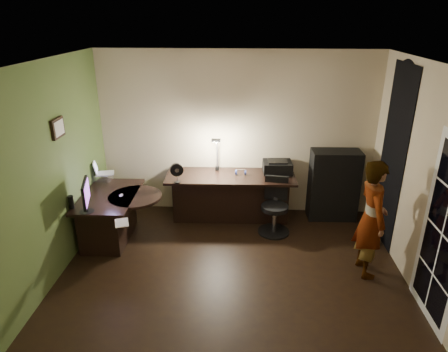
# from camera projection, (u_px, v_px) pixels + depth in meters

# --- Properties ---
(floor) EXTENTS (4.50, 4.00, 0.01)m
(floor) POSITION_uv_depth(u_px,v_px,m) (231.00, 278.00, 5.19)
(floor) COLOR black
(floor) RESTS_ON ground
(ceiling) EXTENTS (4.50, 4.00, 0.01)m
(ceiling) POSITION_uv_depth(u_px,v_px,m) (233.00, 63.00, 4.17)
(ceiling) COLOR silver
(ceiling) RESTS_ON floor
(wall_back) EXTENTS (4.50, 0.01, 2.70)m
(wall_back) POSITION_uv_depth(u_px,v_px,m) (236.00, 135.00, 6.54)
(wall_back) COLOR #C4B28F
(wall_back) RESTS_ON floor
(wall_front) EXTENTS (4.50, 0.01, 2.70)m
(wall_front) POSITION_uv_depth(u_px,v_px,m) (220.00, 293.00, 2.83)
(wall_front) COLOR #C4B28F
(wall_front) RESTS_ON floor
(wall_left) EXTENTS (0.01, 4.00, 2.70)m
(wall_left) POSITION_uv_depth(u_px,v_px,m) (45.00, 178.00, 4.80)
(wall_left) COLOR #C4B28F
(wall_left) RESTS_ON floor
(wall_right) EXTENTS (0.01, 4.00, 2.70)m
(wall_right) POSITION_uv_depth(u_px,v_px,m) (428.00, 187.00, 4.56)
(wall_right) COLOR #C4B28F
(wall_right) RESTS_ON floor
(green_wall_overlay) EXTENTS (0.00, 4.00, 2.70)m
(green_wall_overlay) POSITION_uv_depth(u_px,v_px,m) (46.00, 178.00, 4.80)
(green_wall_overlay) COLOR #4D652E
(green_wall_overlay) RESTS_ON floor
(arched_doorway) EXTENTS (0.01, 0.90, 2.60)m
(arched_doorway) POSITION_uv_depth(u_px,v_px,m) (393.00, 157.00, 5.64)
(arched_doorway) COLOR black
(arched_doorway) RESTS_ON floor
(french_door) EXTENTS (0.02, 0.92, 2.10)m
(french_door) POSITION_uv_depth(u_px,v_px,m) (443.00, 234.00, 4.17)
(french_door) COLOR white
(french_door) RESTS_ON floor
(framed_picture) EXTENTS (0.04, 0.30, 0.25)m
(framed_picture) POSITION_uv_depth(u_px,v_px,m) (58.00, 128.00, 5.03)
(framed_picture) COLOR black
(framed_picture) RESTS_ON wall_left
(desk_left) EXTENTS (0.80, 1.28, 0.73)m
(desk_left) POSITION_uv_depth(u_px,v_px,m) (112.00, 217.00, 5.97)
(desk_left) COLOR black
(desk_left) RESTS_ON floor
(desk_right) EXTENTS (2.09, 0.78, 0.78)m
(desk_right) POSITION_uv_depth(u_px,v_px,m) (230.00, 197.00, 6.56)
(desk_right) COLOR black
(desk_right) RESTS_ON floor
(cabinet) EXTENTS (0.79, 0.41, 1.17)m
(cabinet) POSITION_uv_depth(u_px,v_px,m) (333.00, 185.00, 6.53)
(cabinet) COLOR black
(cabinet) RESTS_ON floor
(laptop_stand) EXTENTS (0.29, 0.25, 0.11)m
(laptop_stand) POSITION_uv_depth(u_px,v_px,m) (103.00, 177.00, 6.35)
(laptop_stand) COLOR silver
(laptop_stand) RESTS_ON desk_left
(laptop) EXTENTS (0.37, 0.36, 0.21)m
(laptop) POSITION_uv_depth(u_px,v_px,m) (104.00, 168.00, 6.29)
(laptop) COLOR silver
(laptop) RESTS_ON laptop_stand
(monitor) EXTENTS (0.23, 0.50, 0.32)m
(monitor) POSITION_uv_depth(u_px,v_px,m) (85.00, 201.00, 5.29)
(monitor) COLOR black
(monitor) RESTS_ON desk_left
(mouse) EXTENTS (0.08, 0.10, 0.03)m
(mouse) POSITION_uv_depth(u_px,v_px,m) (121.00, 195.00, 5.81)
(mouse) COLOR silver
(mouse) RESTS_ON desk_left
(phone) EXTENTS (0.09, 0.13, 0.01)m
(phone) POSITION_uv_depth(u_px,v_px,m) (131.00, 194.00, 5.88)
(phone) COLOR black
(phone) RESTS_ON desk_left
(pen) EXTENTS (0.08, 0.13, 0.01)m
(pen) POSITION_uv_depth(u_px,v_px,m) (118.00, 189.00, 6.04)
(pen) COLOR black
(pen) RESTS_ON desk_left
(speaker) EXTENTS (0.09, 0.09, 0.19)m
(speaker) POSITION_uv_depth(u_px,v_px,m) (71.00, 203.00, 5.41)
(speaker) COLOR black
(speaker) RESTS_ON desk_left
(notepad) EXTENTS (0.23, 0.27, 0.01)m
(notepad) POSITION_uv_depth(u_px,v_px,m) (122.00, 223.00, 5.07)
(notepad) COLOR silver
(notepad) RESTS_ON desk_left
(desk_fan) EXTENTS (0.22, 0.15, 0.31)m
(desk_fan) POSITION_uv_depth(u_px,v_px,m) (177.00, 173.00, 6.06)
(desk_fan) COLOR black
(desk_fan) RESTS_ON desk_right
(headphones) EXTENTS (0.19, 0.09, 0.09)m
(headphones) POSITION_uv_depth(u_px,v_px,m) (241.00, 172.00, 6.40)
(headphones) COLOR navy
(headphones) RESTS_ON desk_right
(printer) EXTENTS (0.48, 0.38, 0.20)m
(printer) POSITION_uv_depth(u_px,v_px,m) (277.00, 166.00, 6.46)
(printer) COLOR black
(printer) RESTS_ON desk_right
(desk_lamp) EXTENTS (0.22, 0.32, 0.63)m
(desk_lamp) POSITION_uv_depth(u_px,v_px,m) (217.00, 152.00, 6.48)
(desk_lamp) COLOR black
(desk_lamp) RESTS_ON desk_right
(office_chair) EXTENTS (0.55, 0.55, 0.88)m
(office_chair) POSITION_uv_depth(u_px,v_px,m) (275.00, 207.00, 6.10)
(office_chair) COLOR black
(office_chair) RESTS_ON floor
(person) EXTENTS (0.42, 0.59, 1.57)m
(person) POSITION_uv_depth(u_px,v_px,m) (371.00, 219.00, 5.04)
(person) COLOR #D8A88C
(person) RESTS_ON floor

